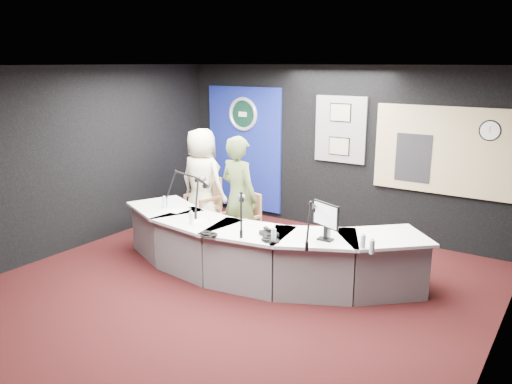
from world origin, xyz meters
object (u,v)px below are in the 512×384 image
Objects in this scene: armchair_left at (202,203)px; person_woman at (239,197)px; armchair_right at (239,229)px; broadcast_desk at (255,249)px; person_man at (202,181)px.

person_woman is at bearing -10.82° from armchair_left.
armchair_right is at bearing 9.96° from person_woman.
broadcast_desk is 0.76m from armchair_right.
person_man reaches higher than armchair_right.
armchair_right is 0.47× the size of person_man.
armchair_right is at bearing 141.92° from broadcast_desk.
broadcast_desk is 2.52× the size of person_man.
person_woman is (1.17, -0.58, 0.02)m from person_man.
armchair_right is at bearing -10.82° from armchair_left.
person_woman is (-0.60, 0.47, 0.54)m from broadcast_desk.
armchair_left is at bearing 149.47° from broadcast_desk.
person_woman reaches higher than armchair_left.
armchair_right is at bearing 155.24° from person_man.
broadcast_desk is 2.47× the size of person_woman.
armchair_left is (-1.77, 1.04, 0.14)m from broadcast_desk.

